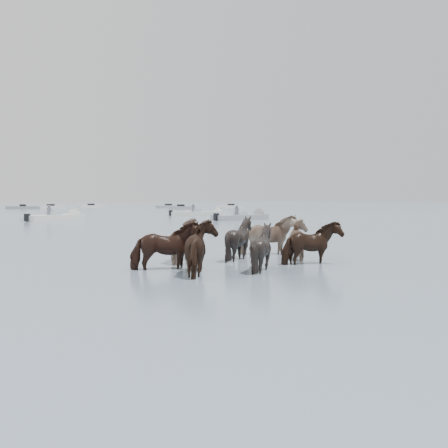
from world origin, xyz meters
TOP-DOWN VIEW (x-y plane):
  - ground at (0.00, 0.00)m, footprint 400.00×400.00m
  - pony_herd at (-0.35, 0.82)m, footprint 6.55×4.24m
  - swimming_pony at (8.16, 14.34)m, footprint 0.72×0.44m
  - motorboat_c at (5.10, 32.65)m, footprint 6.26×4.20m
  - motorboat_d at (18.32, 22.99)m, footprint 6.07×1.86m
  - motorboat_e at (20.84, 33.40)m, footprint 6.34×3.28m

SIDE VIEW (x-z plane):
  - ground at x=0.00m, z-range 0.00..0.00m
  - swimming_pony at x=8.16m, z-range -0.12..0.32m
  - motorboat_c at x=5.10m, z-range -0.74..1.18m
  - motorboat_e at x=20.84m, z-range -0.74..1.18m
  - motorboat_d at x=18.32m, z-range -0.74..1.18m
  - pony_herd at x=-0.35m, z-range -0.27..1.32m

